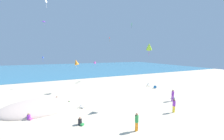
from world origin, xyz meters
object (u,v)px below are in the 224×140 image
object	(u,v)px
person_3	(80,122)
person_6	(173,95)
person_1	(137,121)
person_5	(69,103)
cooler_box	(173,98)
kite_magenta	(95,62)
beach_chair_mid_beach	(149,85)
beach_chair_far_left	(155,87)
kite_red	(110,38)
kite_green	(132,25)
person_0	(174,105)
beach_chair_near_camera	(82,106)
person_4	(29,117)
kite_white	(46,2)
kite_lime	(149,46)
kite_blue	(43,57)
person_2	(57,100)
kite_orange	(76,62)
kite_purple	(44,21)

from	to	relation	value
person_3	person_6	size ratio (longest dim) A/B	0.45
person_1	person_5	size ratio (longest dim) A/B	2.54
cooler_box	kite_magenta	distance (m)	18.79
beach_chair_mid_beach	kite_magenta	size ratio (longest dim) A/B	0.60
beach_chair_mid_beach	beach_chair_far_left	bearing A→B (deg)	-61.89
person_5	kite_red	xyz separation A→B (m)	(14.93, 21.71, 11.83)
kite_green	person_0	bearing A→B (deg)	-108.60
beach_chair_near_camera	person_4	size ratio (longest dim) A/B	1.17
beach_chair_mid_beach	person_4	distance (m)	21.76
person_1	kite_white	distance (m)	24.14
cooler_box	kite_magenta	bearing A→B (deg)	114.58
person_4	kite_lime	xyz separation A→B (m)	(13.65, -1.98, 7.48)
cooler_box	kite_blue	bearing A→B (deg)	139.41
beach_chair_far_left	kite_white	world-z (taller)	kite_white
person_2	person_5	size ratio (longest dim) A/B	1.22
beach_chair_mid_beach	person_0	bearing A→B (deg)	-86.60
kite_red	person_1	bearing A→B (deg)	-108.35
cooler_box	kite_red	distance (m)	28.07
beach_chair_near_camera	person_6	distance (m)	12.78
person_5	cooler_box	bearing A→B (deg)	118.78
kite_green	kite_magenta	distance (m)	14.35
person_1	kite_orange	size ratio (longest dim) A/B	1.08
person_4	kite_white	size ratio (longest dim) A/B	0.50
kite_orange	kite_magenta	distance (m)	8.59
beach_chair_far_left	kite_red	world-z (taller)	kite_red
kite_blue	kite_magenta	world-z (taller)	kite_blue
cooler_box	person_5	size ratio (longest dim) A/B	0.82
person_1	kite_green	bearing A→B (deg)	-43.66
kite_red	kite_white	distance (m)	21.78
person_3	kite_magenta	size ratio (longest dim) A/B	0.57
person_2	person_6	bearing A→B (deg)	-82.24
beach_chair_near_camera	kite_purple	size ratio (longest dim) A/B	0.70
person_3	kite_orange	world-z (taller)	kite_orange
beach_chair_near_camera	person_3	distance (m)	4.08
person_2	kite_lime	size ratio (longest dim) A/B	0.48
person_4	kite_red	size ratio (longest dim) A/B	0.44
kite_magenta	person_0	bearing A→B (deg)	-79.72
cooler_box	kite_purple	xyz separation A→B (m)	(-18.74, 26.79, 15.50)
kite_purple	kite_green	distance (m)	23.83
kite_orange	kite_purple	xyz separation A→B (m)	(-5.82, 16.95, 10.26)
kite_lime	kite_green	distance (m)	20.51
person_4	kite_white	bearing A→B (deg)	123.93
kite_red	kite_purple	bearing A→B (deg)	175.76
person_6	beach_chair_near_camera	bearing A→B (deg)	96.41
person_3	kite_orange	bearing A→B (deg)	135.65
person_4	kite_white	xyz separation A→B (m)	(1.80, 11.31, 15.67)
cooler_box	person_4	distance (m)	19.14
person_0	person_4	distance (m)	15.93
kite_orange	kite_blue	size ratio (longest dim) A/B	1.25
beach_chair_mid_beach	kite_orange	world-z (taller)	kite_orange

